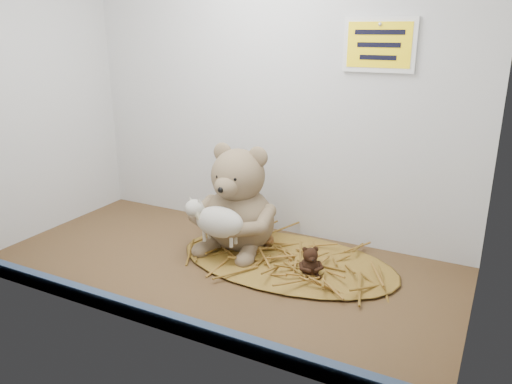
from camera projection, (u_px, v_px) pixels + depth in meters
The scene contains 8 objects.
alcove_shell at pixel (235, 88), 122.94cm from camera, with size 120.40×60.20×90.40cm.
front_rail at pixel (148, 315), 104.46cm from camera, with size 119.28×2.20×3.60cm, color #344664.
straw_bed at pixel (287, 260), 131.68cm from camera, with size 59.58×34.59×1.15cm, color brown.
main_teddy at pixel (239, 198), 136.27cm from camera, with size 23.89×25.21×29.62cm, color #816D4F, non-canonical shape.
toy_lamb at pixel (220, 222), 128.35cm from camera, with size 17.56×10.72×11.35cm, color beige, non-canonical shape.
mini_teddy_tan at pixel (267, 235), 138.65cm from camera, with size 5.15×5.44×6.39cm, color brown, non-canonical shape.
mini_teddy_brown at pixel (310, 260), 122.19cm from camera, with size 6.06×6.40×7.52cm, color black, non-canonical shape.
wall_sign at pixel (379, 45), 124.00cm from camera, with size 16.00×1.20×11.00cm, color yellow.
Camera 1 is at (61.87, -99.57, 58.80)cm, focal length 35.00 mm.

